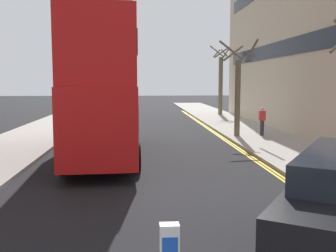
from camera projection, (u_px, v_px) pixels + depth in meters
name	position (u px, v px, depth m)	size (l,w,h in m)	color
sidewalk_right	(291.00, 151.00, 18.23)	(4.00, 80.00, 0.14)	#9E9991
kerb_line_outer	(259.00, 161.00, 16.11)	(0.10, 56.00, 0.01)	yellow
kerb_line_inner	(255.00, 161.00, 16.09)	(0.10, 56.00, 0.01)	yellow
double_decker_bus_away	(103.00, 86.00, 17.01)	(3.18, 10.91, 5.64)	red
pedestrian_far	(262.00, 121.00, 22.72)	(0.34, 0.22, 1.62)	#2D2D38
street_tree_near	(238.00, 91.00, 22.40)	(2.07, 2.04, 5.37)	#6B6047
street_tree_mid	(221.00, 82.00, 37.03)	(2.00, 2.02, 6.34)	#6B6047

